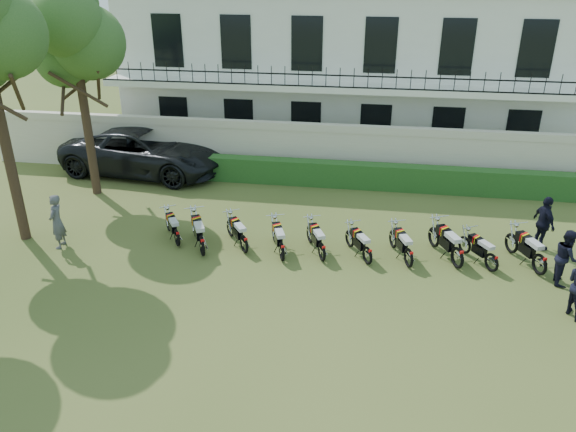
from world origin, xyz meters
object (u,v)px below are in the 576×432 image
at_px(motorcycle_1, 202,241).
at_px(suv, 145,151).
at_px(motorcycle_0, 177,234).
at_px(officer_4, 566,257).
at_px(motorcycle_8, 492,258).
at_px(motorcycle_9, 540,260).
at_px(motorcycle_5, 368,251).
at_px(motorcycle_4, 322,248).
at_px(motorcycle_7, 458,253).
at_px(tree_west_near, 74,35).
at_px(inspector, 57,222).
at_px(motorcycle_2, 244,240).
at_px(motorcycle_6, 409,254).
at_px(officer_5, 544,223).
at_px(motorcycle_3, 282,247).

bearing_deg(motorcycle_1, suv, 97.27).
distance_m(motorcycle_0, officer_4, 11.38).
bearing_deg(motorcycle_8, motorcycle_9, -30.73).
distance_m(motorcycle_5, suv, 11.51).
bearing_deg(motorcycle_5, motorcycle_4, 151.62).
height_order(motorcycle_7, suv, suv).
height_order(motorcycle_0, motorcycle_4, motorcycle_4).
relative_size(motorcycle_5, suv, 0.23).
height_order(tree_west_near, inspector, tree_west_near).
xyz_separation_m(tree_west_near, inspector, (0.92, -4.38, -5.01)).
bearing_deg(suv, motorcycle_1, -140.13).
distance_m(motorcycle_0, motorcycle_2, 2.19).
distance_m(motorcycle_0, motorcycle_8, 9.50).
xyz_separation_m(motorcycle_2, motorcycle_7, (6.35, 0.08, 0.06)).
xyz_separation_m(motorcycle_6, officer_5, (4.11, 1.87, 0.41)).
relative_size(tree_west_near, motorcycle_3, 4.47).
bearing_deg(motorcycle_1, motorcycle_4, -22.62).
distance_m(motorcycle_1, motorcycle_3, 2.45).
bearing_deg(suv, motorcycle_8, -109.85).
height_order(motorcycle_5, suv, suv).
relative_size(motorcycle_0, motorcycle_9, 0.81).
height_order(motorcycle_2, motorcycle_7, motorcycle_7).
height_order(inspector, officer_4, inspector).
bearing_deg(motorcycle_3, motorcycle_8, -17.07).
height_order(motorcycle_7, motorcycle_9, motorcycle_7).
xyz_separation_m(inspector, officer_5, (14.88, 2.28, -0.00)).
bearing_deg(officer_4, motorcycle_8, 88.02).
bearing_deg(motorcycle_7, motorcycle_6, 162.81).
distance_m(motorcycle_0, motorcycle_4, 4.61).
relative_size(motorcycle_3, officer_4, 1.10).
xyz_separation_m(motorcycle_1, motorcycle_2, (1.22, 0.38, -0.05)).
bearing_deg(tree_west_near, motorcycle_0, -39.72).
bearing_deg(officer_4, suv, 73.18).
xyz_separation_m(motorcycle_1, motorcycle_3, (2.45, 0.08, -0.04)).
distance_m(motorcycle_8, officer_5, 2.51).
bearing_deg(motorcycle_8, motorcycle_2, 148.32).
height_order(tree_west_near, suv, tree_west_near).
bearing_deg(tree_west_near, motorcycle_9, -13.96).
xyz_separation_m(motorcycle_2, officer_4, (9.18, -0.26, 0.35)).
bearing_deg(motorcycle_8, motorcycle_4, 149.95).
relative_size(motorcycle_0, motorcycle_8, 0.98).
distance_m(motorcycle_5, officer_5, 5.65).
relative_size(motorcycle_4, motorcycle_7, 0.90).
distance_m(motorcycle_5, motorcycle_9, 4.87).
xyz_separation_m(inspector, officer_4, (14.99, 0.24, -0.07)).
height_order(motorcycle_5, motorcycle_8, motorcycle_8).
relative_size(motorcycle_3, motorcycle_9, 0.95).
bearing_deg(motorcycle_4, motorcycle_3, 164.70).
xyz_separation_m(motorcycle_3, motorcycle_6, (3.73, 0.21, -0.00)).
relative_size(motorcycle_5, motorcycle_9, 0.83).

